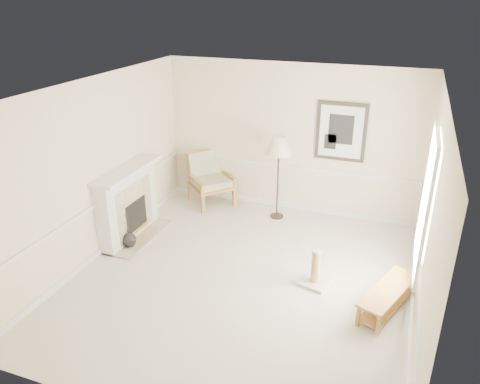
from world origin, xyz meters
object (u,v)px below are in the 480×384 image
Objects in this scene: armchair at (209,176)px; bench at (388,296)px; scratching_post at (315,273)px; floor_vase at (129,240)px; floor_lamp at (279,148)px.

armchair reaches higher than bench.
scratching_post is at bearing -86.69° from armchair.
floor_vase is 2.35m from armchair.
bench is (2.24, -2.27, -1.18)m from floor_lamp.
armchair is 3.52m from scratching_post.
bench is at bearing -3.42° from floor_vase.
bench is 1.10m from scratching_post.
scratching_post is (3.23, 0.03, 0.05)m from floor_vase.
bench is (3.77, -2.51, -0.33)m from armchair.
bench is at bearing -80.88° from armchair.
floor_lamp reaches higher than floor_vase.
floor_vase is 0.45× the size of floor_lamp.
armchair reaches higher than scratching_post.
floor_vase is at bearing 176.58° from bench.
scratching_post reaches higher than bench.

